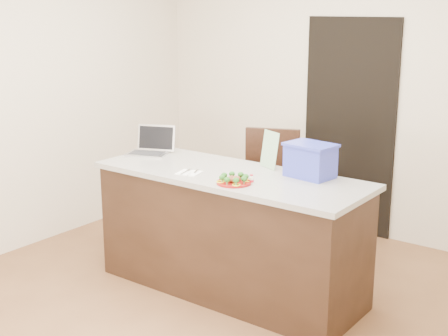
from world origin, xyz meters
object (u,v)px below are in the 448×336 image
Objects in this scene: napkin at (189,173)px; chair at (265,183)px; plate at (234,182)px; yogurt_bottle at (252,180)px; island at (230,232)px; blue_box at (310,160)px; laptop at (152,146)px.

napkin is 0.15× the size of chair.
plate is at bearing -90.63° from chair.
napkin is 0.52m from yogurt_bottle.
blue_box is at bearing 25.16° from island.
laptop is (-0.88, 0.11, 0.52)m from island.
yogurt_bottle is 1.18m from chair.
island is at bearing -147.03° from blue_box.
island is 0.58m from yogurt_bottle.
island is at bearing 152.44° from yogurt_bottle.
island is 0.81m from blue_box.
island is at bearing 130.84° from plate.
blue_box is (0.75, 0.43, 0.12)m from napkin.
blue_box reaches higher than plate.
island is 5.63× the size of blue_box.
blue_box reaches higher than yogurt_bottle.
island is 8.62× the size of plate.
blue_box is 1.06m from chair.
chair reaches higher than island.
plate is (0.19, -0.22, 0.47)m from island.
blue_box reaches higher than laptop.
chair reaches higher than plate.
island is at bearing -96.61° from chair.
chair is at bearing 149.65° from blue_box.
blue_box reaches higher than napkin.
yogurt_bottle reaches higher than island.
island is 0.89m from chair.
napkin is 2.39× the size of yogurt_bottle.
chair is (-0.44, 1.06, -0.32)m from plate.
chair is at bearing 118.23° from yogurt_bottle.
yogurt_bottle is at bearing -84.71° from chair.
laptop reaches higher than yogurt_bottle.
plate is at bearing -144.75° from yogurt_bottle.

